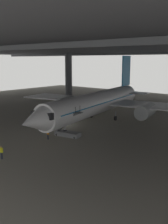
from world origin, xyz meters
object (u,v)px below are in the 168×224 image
Objects in this scene: crew_worker_near_nose at (1,152)px; crew_worker_by_stairs at (48,134)px; airplane_main at (98,103)px; boarding_stairs at (68,131)px.

crew_worker_by_stairs is (-1.68, 8.95, -0.07)m from crew_worker_near_nose.
airplane_main is 11.67m from boarding_stairs.
boarding_stairs is at bearing -76.80° from airplane_main.
crew_worker_near_nose reaches higher than crew_worker_by_stairs.
airplane_main is 23.54m from crew_worker_near_nose.
airplane_main reaches higher than boarding_stairs.
crew_worker_by_stairs is at bearing -108.84° from boarding_stairs.
crew_worker_near_nose is (0.59, -12.16, 0.19)m from boarding_stairs.
boarding_stairs is 3.39m from crew_worker_by_stairs.
airplane_main is 8.33× the size of boarding_stairs.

